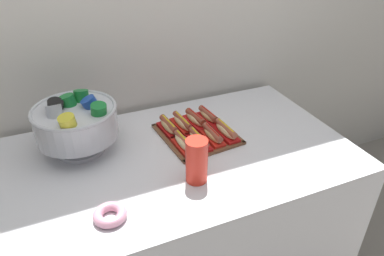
{
  "coord_description": "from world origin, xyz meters",
  "views": [
    {
      "loc": [
        -0.49,
        -1.24,
        1.7
      ],
      "look_at": [
        0.07,
        0.05,
        0.83
      ],
      "focal_mm": 33.55,
      "sensor_mm": 36.0,
      "label": 1
    }
  ],
  "objects_px": {
    "hot_dog_0": "(184,144)",
    "hot_dog_3": "(226,131)",
    "hot_dog_5": "(182,123)",
    "hot_dog_7": "(208,116)",
    "serving_tray": "(197,134)",
    "hot_dog_4": "(169,127)",
    "buffet_table": "(184,209)",
    "cup_stack": "(197,161)",
    "hot_dog_2": "(212,135)",
    "donut": "(110,215)",
    "hot_dog_1": "(199,140)",
    "punch_bowl": "(76,121)",
    "hot_dog_6": "(196,119)"
  },
  "relations": [
    {
      "from": "hot_dog_0",
      "to": "cup_stack",
      "type": "distance_m",
      "value": 0.23
    },
    {
      "from": "buffet_table",
      "to": "hot_dog_1",
      "type": "bearing_deg",
      "value": 12.5
    },
    {
      "from": "hot_dog_2",
      "to": "cup_stack",
      "type": "height_order",
      "value": "cup_stack"
    },
    {
      "from": "hot_dog_2",
      "to": "donut",
      "type": "relative_size",
      "value": 1.36
    },
    {
      "from": "buffet_table",
      "to": "hot_dog_0",
      "type": "distance_m",
      "value": 0.39
    },
    {
      "from": "hot_dog_4",
      "to": "cup_stack",
      "type": "height_order",
      "value": "cup_stack"
    },
    {
      "from": "hot_dog_3",
      "to": "hot_dog_4",
      "type": "distance_m",
      "value": 0.28
    },
    {
      "from": "serving_tray",
      "to": "hot_dog_7",
      "type": "relative_size",
      "value": 2.37
    },
    {
      "from": "hot_dog_3",
      "to": "hot_dog_2",
      "type": "bearing_deg",
      "value": -174.78
    },
    {
      "from": "hot_dog_3",
      "to": "hot_dog_6",
      "type": "distance_m",
      "value": 0.18
    },
    {
      "from": "serving_tray",
      "to": "hot_dog_4",
      "type": "bearing_deg",
      "value": 148.97
    },
    {
      "from": "buffet_table",
      "to": "cup_stack",
      "type": "height_order",
      "value": "cup_stack"
    },
    {
      "from": "serving_tray",
      "to": "hot_dog_1",
      "type": "xyz_separation_m",
      "value": [
        -0.03,
        -0.09,
        0.03
      ]
    },
    {
      "from": "buffet_table",
      "to": "donut",
      "type": "bearing_deg",
      "value": -144.6
    },
    {
      "from": "hot_dog_6",
      "to": "punch_bowl",
      "type": "relative_size",
      "value": 0.49
    },
    {
      "from": "hot_dog_2",
      "to": "hot_dog_7",
      "type": "bearing_deg",
      "value": 70.78
    },
    {
      "from": "hot_dog_7",
      "to": "cup_stack",
      "type": "distance_m",
      "value": 0.47
    },
    {
      "from": "hot_dog_0",
      "to": "cup_stack",
      "type": "xyz_separation_m",
      "value": [
        -0.03,
        -0.22,
        0.06
      ]
    },
    {
      "from": "buffet_table",
      "to": "hot_dog_3",
      "type": "xyz_separation_m",
      "value": [
        0.24,
        0.03,
        0.39
      ]
    },
    {
      "from": "serving_tray",
      "to": "donut",
      "type": "distance_m",
      "value": 0.64
    },
    {
      "from": "hot_dog_4",
      "to": "hot_dog_7",
      "type": "height_order",
      "value": "hot_dog_4"
    },
    {
      "from": "hot_dog_5",
      "to": "hot_dog_7",
      "type": "height_order",
      "value": "hot_dog_5"
    },
    {
      "from": "serving_tray",
      "to": "hot_dog_1",
      "type": "distance_m",
      "value": 0.1
    },
    {
      "from": "hot_dog_1",
      "to": "hot_dog_4",
      "type": "relative_size",
      "value": 1.02
    },
    {
      "from": "hot_dog_1",
      "to": "hot_dog_3",
      "type": "xyz_separation_m",
      "value": [
        0.15,
        0.01,
        0.0
      ]
    },
    {
      "from": "hot_dog_0",
      "to": "serving_tray",
      "type": "bearing_deg",
      "value": 41.48
    },
    {
      "from": "donut",
      "to": "hot_dog_2",
      "type": "bearing_deg",
      "value": 28.77
    },
    {
      "from": "buffet_table",
      "to": "cup_stack",
      "type": "xyz_separation_m",
      "value": [
        -0.02,
        -0.2,
        0.45
      ]
    },
    {
      "from": "buffet_table",
      "to": "hot_dog_7",
      "type": "xyz_separation_m",
      "value": [
        0.22,
        0.2,
        0.39
      ]
    },
    {
      "from": "hot_dog_2",
      "to": "punch_bowl",
      "type": "distance_m",
      "value": 0.62
    },
    {
      "from": "hot_dog_2",
      "to": "donut",
      "type": "height_order",
      "value": "hot_dog_2"
    },
    {
      "from": "hot_dog_6",
      "to": "cup_stack",
      "type": "bearing_deg",
      "value": -113.18
    },
    {
      "from": "hot_dog_6",
      "to": "hot_dog_1",
      "type": "bearing_deg",
      "value": -109.22
    },
    {
      "from": "serving_tray",
      "to": "cup_stack",
      "type": "relative_size",
      "value": 2.03
    },
    {
      "from": "hot_dog_5",
      "to": "hot_dog_7",
      "type": "xyz_separation_m",
      "value": [
        0.15,
        0.01,
        -0.0
      ]
    },
    {
      "from": "hot_dog_3",
      "to": "punch_bowl",
      "type": "relative_size",
      "value": 0.48
    },
    {
      "from": "serving_tray",
      "to": "cup_stack",
      "type": "height_order",
      "value": "cup_stack"
    },
    {
      "from": "hot_dog_7",
      "to": "punch_bowl",
      "type": "xyz_separation_m",
      "value": [
        -0.64,
        0.0,
        0.12
      ]
    },
    {
      "from": "hot_dog_1",
      "to": "hot_dog_2",
      "type": "height_order",
      "value": "hot_dog_2"
    },
    {
      "from": "hot_dog_0",
      "to": "hot_dog_3",
      "type": "xyz_separation_m",
      "value": [
        0.22,
        0.02,
        0.0
      ]
    },
    {
      "from": "hot_dog_1",
      "to": "hot_dog_2",
      "type": "xyz_separation_m",
      "value": [
        0.07,
        0.01,
        0.0
      ]
    },
    {
      "from": "hot_dog_2",
      "to": "hot_dog_6",
      "type": "xyz_separation_m",
      "value": [
        -0.02,
        0.16,
        0.0
      ]
    },
    {
      "from": "buffet_table",
      "to": "hot_dog_1",
      "type": "distance_m",
      "value": 0.4
    },
    {
      "from": "hot_dog_5",
      "to": "hot_dog_3",
      "type": "bearing_deg",
      "value": -42.5
    },
    {
      "from": "hot_dog_3",
      "to": "hot_dog_5",
      "type": "bearing_deg",
      "value": 137.5
    },
    {
      "from": "hot_dog_2",
      "to": "hot_dog_6",
      "type": "distance_m",
      "value": 0.17
    },
    {
      "from": "buffet_table",
      "to": "hot_dog_5",
      "type": "distance_m",
      "value": 0.44
    },
    {
      "from": "hot_dog_0",
      "to": "buffet_table",
      "type": "bearing_deg",
      "value": -137.35
    },
    {
      "from": "hot_dog_1",
      "to": "hot_dog_2",
      "type": "bearing_deg",
      "value": 5.22
    },
    {
      "from": "hot_dog_0",
      "to": "hot_dog_4",
      "type": "height_order",
      "value": "hot_dog_4"
    }
  ]
}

